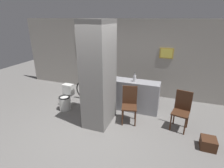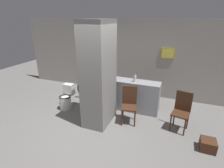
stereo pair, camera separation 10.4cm
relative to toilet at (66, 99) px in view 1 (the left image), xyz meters
The scene contains 10 objects.
ground_plane 1.43m from the toilet, 32.31° to the right, with size 14.00×14.00×0.00m, color slate.
wall_back 2.43m from the toilet, 57.97° to the left, with size 8.00×0.09×2.60m.
pillar_center 1.61m from the toilet, 12.67° to the right, with size 0.64×0.94×2.60m.
counter_shelf 2.05m from the toilet, 18.27° to the left, with size 1.46×0.44×0.92m.
toilet is the anchor object (origin of this frame).
chair_near_pillar 1.99m from the toilet, ahead, with size 0.46×0.46×0.98m.
chair_by_doorway 3.27m from the toilet, ahead, with size 0.46×0.46×0.98m.
bicycle 1.07m from the toilet, 45.10° to the left, with size 1.68×0.42×0.75m.
bottle_tall 2.16m from the toilet, 17.25° to the left, with size 0.08×0.08×0.27m.
floor_crate 3.87m from the toilet, ahead, with size 0.31×0.31×0.25m.
Camera 1 is at (1.76, -3.26, 2.63)m, focal length 28.00 mm.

